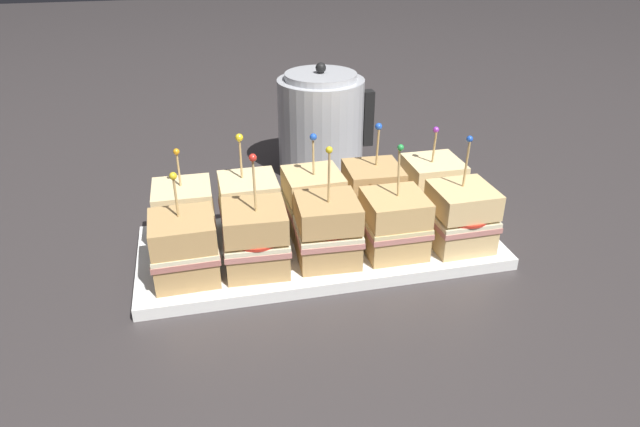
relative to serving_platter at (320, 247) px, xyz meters
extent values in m
plane|color=#383333|center=(0.00, 0.00, -0.01)|extent=(6.00, 6.00, 0.00)
cube|color=white|center=(0.00, 0.00, 0.00)|extent=(0.54, 0.23, 0.01)
cube|color=white|center=(0.00, 0.00, 0.01)|extent=(0.54, 0.23, 0.01)
cube|color=tan|center=(-0.20, -0.05, 0.03)|extent=(0.09, 0.09, 0.04)
cube|color=#B26B60|center=(-0.20, -0.05, 0.05)|extent=(0.09, 0.09, 0.01)
cube|color=beige|center=(-0.20, -0.05, 0.06)|extent=(0.09, 0.09, 0.01)
cube|color=tan|center=(-0.20, -0.05, 0.08)|extent=(0.09, 0.09, 0.04)
cylinder|color=tan|center=(-0.20, -0.04, 0.12)|extent=(0.00, 0.00, 0.07)
sphere|color=yellow|center=(-0.20, -0.04, 0.16)|extent=(0.01, 0.01, 0.01)
cube|color=tan|center=(-0.10, -0.05, 0.03)|extent=(0.09, 0.09, 0.04)
cube|color=tan|center=(-0.10, -0.05, 0.05)|extent=(0.09, 0.09, 0.01)
cube|color=beige|center=(-0.10, -0.05, 0.06)|extent=(0.09, 0.09, 0.01)
cylinder|color=red|center=(-0.10, -0.06, 0.06)|extent=(0.06, 0.06, 0.00)
cube|color=tan|center=(-0.10, -0.05, 0.08)|extent=(0.09, 0.09, 0.04)
cylinder|color=tan|center=(-0.10, -0.05, 0.14)|extent=(0.00, 0.01, 0.09)
sphere|color=red|center=(-0.10, -0.05, 0.18)|extent=(0.01, 0.01, 0.01)
cube|color=tan|center=(0.00, -0.05, 0.03)|extent=(0.09, 0.09, 0.04)
cube|color=tan|center=(0.00, -0.05, 0.05)|extent=(0.09, 0.09, 0.01)
cube|color=beige|center=(0.00, -0.05, 0.06)|extent=(0.09, 0.09, 0.01)
cylinder|color=red|center=(0.00, -0.06, 0.06)|extent=(0.05, 0.05, 0.00)
cube|color=tan|center=(0.00, -0.05, 0.08)|extent=(0.09, 0.09, 0.04)
cylinder|color=tan|center=(0.00, -0.05, 0.14)|extent=(0.00, 0.01, 0.09)
sphere|color=yellow|center=(0.00, -0.05, 0.18)|extent=(0.01, 0.01, 0.01)
cube|color=tan|center=(0.10, -0.05, 0.03)|extent=(0.09, 0.09, 0.04)
cube|color=tan|center=(0.10, -0.05, 0.05)|extent=(0.09, 0.09, 0.01)
cube|color=beige|center=(0.10, -0.05, 0.06)|extent=(0.09, 0.09, 0.01)
cube|color=tan|center=(0.10, -0.05, 0.08)|extent=(0.09, 0.09, 0.04)
cylinder|color=tan|center=(0.10, -0.04, 0.13)|extent=(0.00, 0.01, 0.08)
sphere|color=green|center=(0.10, -0.04, 0.17)|extent=(0.01, 0.01, 0.01)
cube|color=#DBB77A|center=(0.20, -0.05, 0.03)|extent=(0.09, 0.09, 0.04)
cube|color=tan|center=(0.20, -0.05, 0.05)|extent=(0.09, 0.09, 0.01)
cube|color=beige|center=(0.20, -0.05, 0.06)|extent=(0.09, 0.09, 0.01)
cylinder|color=red|center=(0.20, -0.07, 0.06)|extent=(0.06, 0.06, 0.00)
cube|color=#E8C281|center=(0.20, -0.05, 0.08)|extent=(0.09, 0.09, 0.04)
cylinder|color=tan|center=(0.20, -0.05, 0.14)|extent=(0.00, 0.01, 0.09)
sphere|color=blue|center=(0.20, -0.05, 0.18)|extent=(0.01, 0.01, 0.01)
cube|color=beige|center=(-0.20, 0.05, 0.03)|extent=(0.09, 0.09, 0.04)
cube|color=tan|center=(-0.20, 0.05, 0.05)|extent=(0.09, 0.09, 0.01)
cube|color=beige|center=(-0.20, 0.05, 0.06)|extent=(0.09, 0.09, 0.01)
cube|color=beige|center=(-0.20, 0.05, 0.08)|extent=(0.09, 0.09, 0.04)
cylinder|color=tan|center=(-0.20, 0.06, 0.12)|extent=(0.00, 0.01, 0.07)
sphere|color=orange|center=(-0.20, 0.06, 0.15)|extent=(0.01, 0.01, 0.01)
cube|color=beige|center=(-0.10, 0.05, 0.03)|extent=(0.09, 0.09, 0.04)
cube|color=tan|center=(-0.10, 0.05, 0.05)|extent=(0.09, 0.09, 0.01)
cube|color=beige|center=(-0.10, 0.05, 0.06)|extent=(0.09, 0.09, 0.01)
cylinder|color=red|center=(-0.10, 0.03, 0.06)|extent=(0.05, 0.05, 0.00)
cube|color=beige|center=(-0.10, 0.05, 0.08)|extent=(0.09, 0.09, 0.04)
cylinder|color=tan|center=(-0.11, 0.05, 0.13)|extent=(0.00, 0.00, 0.08)
sphere|color=yellow|center=(-0.11, 0.05, 0.17)|extent=(0.01, 0.01, 0.01)
cube|color=#DBB77A|center=(0.00, 0.05, 0.03)|extent=(0.09, 0.09, 0.04)
cube|color=tan|center=(0.00, 0.05, 0.05)|extent=(0.09, 0.09, 0.01)
cube|color=beige|center=(0.00, 0.05, 0.06)|extent=(0.09, 0.09, 0.01)
cylinder|color=red|center=(0.00, 0.03, 0.06)|extent=(0.06, 0.06, 0.00)
cube|color=#E8C281|center=(0.00, 0.05, 0.08)|extent=(0.09, 0.09, 0.04)
cylinder|color=tan|center=(0.00, 0.04, 0.13)|extent=(0.00, 0.01, 0.07)
sphere|color=blue|center=(0.00, 0.04, 0.16)|extent=(0.01, 0.01, 0.01)
cube|color=tan|center=(0.10, 0.05, 0.03)|extent=(0.09, 0.09, 0.04)
cube|color=tan|center=(0.10, 0.05, 0.05)|extent=(0.09, 0.09, 0.01)
cube|color=beige|center=(0.10, 0.05, 0.06)|extent=(0.09, 0.09, 0.01)
cylinder|color=red|center=(0.10, 0.04, 0.06)|extent=(0.06, 0.06, 0.00)
cube|color=tan|center=(0.10, 0.05, 0.08)|extent=(0.09, 0.09, 0.04)
cylinder|color=tan|center=(0.10, 0.05, 0.13)|extent=(0.00, 0.01, 0.08)
sphere|color=blue|center=(0.10, 0.05, 0.17)|extent=(0.01, 0.01, 0.01)
cube|color=beige|center=(0.20, 0.05, 0.03)|extent=(0.09, 0.09, 0.04)
cube|color=tan|center=(0.20, 0.05, 0.05)|extent=(0.09, 0.09, 0.01)
cube|color=beige|center=(0.20, 0.05, 0.06)|extent=(0.09, 0.09, 0.01)
cylinder|color=red|center=(0.20, 0.04, 0.06)|extent=(0.07, 0.07, 0.00)
cube|color=beige|center=(0.20, 0.05, 0.08)|extent=(0.09, 0.09, 0.04)
cylinder|color=tan|center=(0.20, 0.05, 0.13)|extent=(0.00, 0.01, 0.07)
sphere|color=purple|center=(0.20, 0.05, 0.16)|extent=(0.01, 0.01, 0.01)
cylinder|color=#B7BABF|center=(0.07, 0.31, 0.08)|extent=(0.17, 0.17, 0.18)
cylinder|color=#B7BABF|center=(0.07, 0.31, 0.18)|extent=(0.14, 0.14, 0.01)
sphere|color=black|center=(0.07, 0.31, 0.20)|extent=(0.02, 0.02, 0.02)
cube|color=black|center=(0.17, 0.31, 0.09)|extent=(0.02, 0.02, 0.11)
camera|label=1|loc=(-0.17, -0.73, 0.46)|focal=32.00mm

